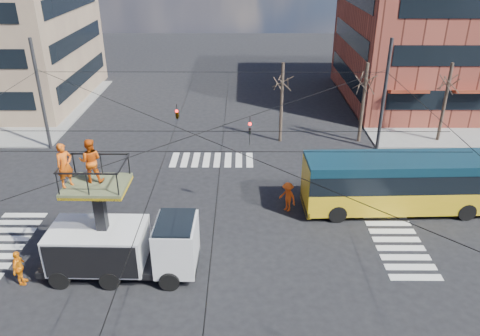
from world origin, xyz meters
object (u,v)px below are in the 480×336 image
Objects in this scene: traffic_cone at (61,277)px; city_bus at (403,183)px; flagger at (288,197)px; worker_ground at (19,268)px; utility_truck at (121,233)px.

city_bus is at bearing 21.04° from traffic_cone.
city_bus is 6.41m from flagger.
flagger reaches higher than traffic_cone.
worker_ground is 0.97× the size of flagger.
traffic_cone is 0.43× the size of worker_ground.
utility_truck is at bearing -99.37° from flagger.
flagger is (10.55, 6.39, 0.51)m from traffic_cone.
traffic_cone is at bearing -160.79° from utility_truck.
traffic_cone is 1.85m from worker_ground.
utility_truck reaches higher than city_bus.
utility_truck is 15.32m from city_bus.
flagger reaches higher than worker_ground.
city_bus reaches higher than traffic_cone.
worker_ground is at bearing -107.02° from flagger.
utility_truck is 9.76× the size of traffic_cone.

